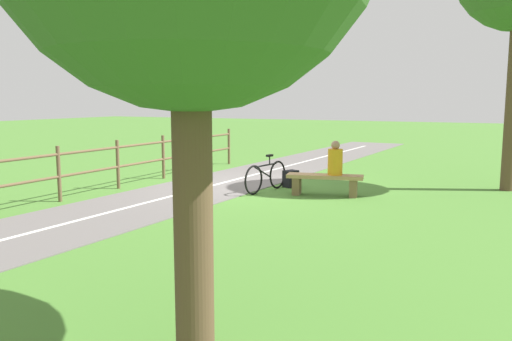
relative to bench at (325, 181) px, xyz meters
name	(u,v)px	position (x,y,z in m)	size (l,w,h in m)	color
ground_plane	(251,185)	(2.09, -0.46, -0.32)	(80.00, 80.00, 0.00)	#477A2D
paved_path	(108,213)	(3.05, 3.54, -0.31)	(2.59, 36.00, 0.02)	#66605E
path_centre_line	(108,212)	(3.05, 3.54, -0.30)	(0.10, 32.00, 0.00)	silver
bench	(325,181)	(0.00, 0.00, 0.00)	(1.73, 0.78, 0.47)	#A88456
person_seated	(335,160)	(-0.21, -0.05, 0.47)	(0.39, 0.39, 0.76)	orange
bicycle	(266,176)	(1.38, 0.13, 0.03)	(0.29, 1.66, 0.85)	black
backpack	(290,179)	(1.11, -0.69, -0.12)	(0.39, 0.41, 0.41)	black
fence_roadside	(90,164)	(4.74, 2.24, 0.37)	(0.17, 12.54, 1.17)	brown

